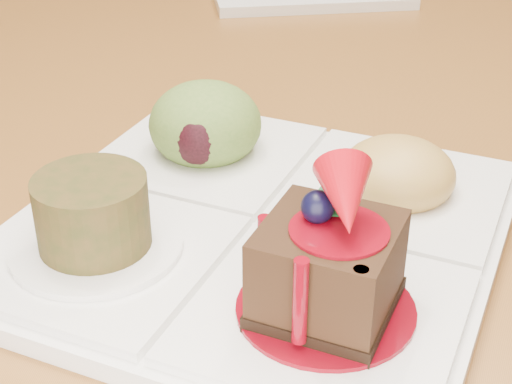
# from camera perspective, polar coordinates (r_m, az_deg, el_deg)

# --- Properties ---
(ground) EXTENTS (6.00, 6.00, 0.00)m
(ground) POSITION_cam_1_polar(r_m,az_deg,el_deg) (1.54, 2.55, -11.45)
(ground) COLOR #5E2E1A
(sampler_plate) EXTENTS (0.35, 0.35, 0.11)m
(sampler_plate) POSITION_cam_1_polar(r_m,az_deg,el_deg) (0.47, 0.02, -1.08)
(sampler_plate) COLOR white
(sampler_plate) RESTS_ON dining_table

